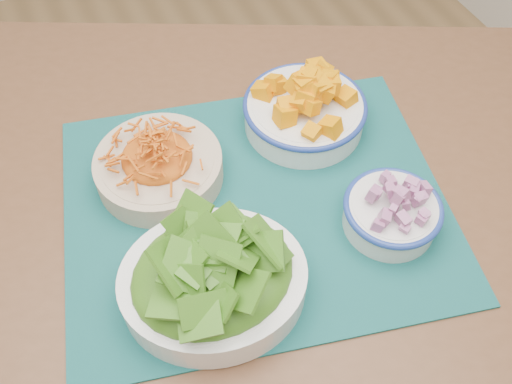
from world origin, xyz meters
TOP-DOWN VIEW (x-y plane):
  - table at (0.31, 0.09)m, footprint 1.59×1.37m
  - placemat at (0.32, 0.10)m, footprint 0.63×0.55m
  - carrot_bowl at (0.21, 0.21)m, footprint 0.23×0.23m
  - squash_bowl at (0.46, 0.22)m, footprint 0.23×0.23m
  - lettuce_bowl at (0.22, -0.01)m, footprint 0.28×0.25m
  - onion_bowl at (0.48, -0.01)m, footprint 0.17×0.17m

SIDE VIEW (x-z plane):
  - table at x=0.31m, z-range 0.29..1.04m
  - placemat at x=0.32m, z-range 0.75..0.75m
  - onion_bowl at x=0.48m, z-range 0.75..0.82m
  - carrot_bowl at x=0.21m, z-range 0.75..0.83m
  - squash_bowl at x=0.46m, z-range 0.75..0.85m
  - lettuce_bowl at x=0.22m, z-range 0.75..0.85m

